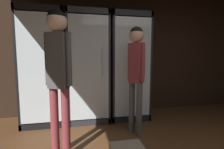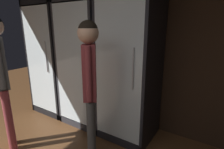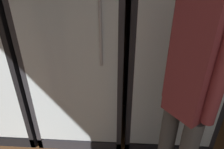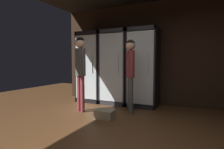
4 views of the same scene
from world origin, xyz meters
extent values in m
cube|color=black|center=(-1.99, 2.96, 1.02)|extent=(0.75, 0.04, 2.04)
cube|color=black|center=(-1.63, 2.64, 1.02)|extent=(0.04, 0.68, 2.04)
cube|color=black|center=(-1.99, 2.64, 0.05)|extent=(0.75, 0.68, 0.10)
cube|color=white|center=(-1.99, 2.93, 1.02)|extent=(0.67, 0.02, 1.80)
cube|color=silver|center=(-1.99, 2.64, 0.12)|extent=(0.65, 0.60, 0.02)
cylinder|color=brown|center=(-1.82, 2.64, 0.23)|extent=(0.07, 0.07, 0.20)
cylinder|color=brown|center=(-1.82, 2.64, 0.36)|extent=(0.02, 0.02, 0.07)
cylinder|color=white|center=(-1.82, 2.64, 0.21)|extent=(0.07, 0.07, 0.07)
cylinder|color=brown|center=(-1.82, 2.65, 0.82)|extent=(0.08, 0.08, 0.20)
cylinder|color=brown|center=(-1.82, 2.65, 0.96)|extent=(0.02, 0.02, 0.08)
cylinder|color=beige|center=(-1.82, 2.65, 0.83)|extent=(0.08, 0.08, 0.07)
cube|color=#2B2B30|center=(-1.20, 2.96, 1.02)|extent=(0.75, 0.04, 2.04)
cube|color=#2B2B30|center=(-1.56, 2.64, 1.02)|extent=(0.04, 0.68, 2.04)
cube|color=#2B2B30|center=(-0.85, 2.64, 1.02)|extent=(0.04, 0.68, 2.04)
cube|color=#2B2B30|center=(-1.20, 2.64, 0.05)|extent=(0.75, 0.68, 0.10)
cube|color=white|center=(-1.20, 2.93, 1.02)|extent=(0.67, 0.02, 1.80)
cube|color=silver|center=(-1.20, 2.31, 1.02)|extent=(0.67, 0.02, 1.80)
cylinder|color=#B2B2B7|center=(-0.98, 2.29, 1.12)|extent=(0.02, 0.02, 0.50)
cube|color=silver|center=(-1.20, 2.64, 0.12)|extent=(0.65, 0.60, 0.02)
cylinder|color=gray|center=(-1.43, 2.65, 0.25)|extent=(0.06, 0.06, 0.23)
cylinder|color=gray|center=(-1.43, 2.65, 0.40)|extent=(0.02, 0.02, 0.08)
cylinder|color=#B2332D|center=(-1.43, 2.65, 0.23)|extent=(0.07, 0.07, 0.08)
cylinder|color=gray|center=(-1.21, 2.63, 0.23)|extent=(0.07, 0.07, 0.20)
cylinder|color=gray|center=(-1.21, 2.63, 0.37)|extent=(0.02, 0.02, 0.09)
cylinder|color=tan|center=(-1.21, 2.63, 0.21)|extent=(0.07, 0.07, 0.06)
cylinder|color=#194723|center=(-0.98, 2.62, 0.22)|extent=(0.07, 0.07, 0.19)
cylinder|color=#194723|center=(-0.98, 2.62, 0.37)|extent=(0.03, 0.03, 0.09)
cylinder|color=tan|center=(-0.98, 2.62, 0.20)|extent=(0.07, 0.07, 0.07)
cube|color=silver|center=(-1.20, 2.64, 0.57)|extent=(0.65, 0.60, 0.02)
cylinder|color=gray|center=(-1.35, 2.60, 0.68)|extent=(0.08, 0.08, 0.21)
cylinder|color=gray|center=(-1.35, 2.60, 0.82)|extent=(0.03, 0.03, 0.08)
cylinder|color=#2D2D33|center=(-1.35, 2.60, 0.66)|extent=(0.08, 0.08, 0.08)
cylinder|color=#336B38|center=(-1.04, 2.63, 0.68)|extent=(0.06, 0.06, 0.21)
cylinder|color=#336B38|center=(-1.04, 2.63, 0.82)|extent=(0.02, 0.02, 0.06)
cylinder|color=beige|center=(-1.04, 2.63, 0.69)|extent=(0.06, 0.06, 0.08)
cube|color=silver|center=(-1.20, 2.64, 1.01)|extent=(0.65, 0.60, 0.02)
cylinder|color=#194723|center=(-1.45, 2.65, 1.14)|extent=(0.08, 0.08, 0.23)
cylinder|color=#2D2D33|center=(-1.45, 2.65, 1.13)|extent=(0.08, 0.08, 0.09)
cylinder|color=gray|center=(-1.29, 2.63, 1.12)|extent=(0.06, 0.06, 0.19)
cylinder|color=white|center=(-1.29, 2.63, 1.11)|extent=(0.07, 0.07, 0.06)
cylinder|color=#336B38|center=(-1.12, 2.68, 1.12)|extent=(0.06, 0.06, 0.20)
cylinder|color=beige|center=(-1.12, 2.68, 1.10)|extent=(0.06, 0.06, 0.08)
cylinder|color=#9EAD99|center=(-0.95, 2.67, 1.11)|extent=(0.06, 0.06, 0.19)
cylinder|color=#2D2D33|center=(-0.95, 2.67, 1.09)|extent=(0.07, 0.07, 0.06)
cube|color=black|center=(-0.41, 2.96, 1.02)|extent=(0.75, 0.04, 2.04)
cube|color=black|center=(-0.77, 2.64, 1.02)|extent=(0.04, 0.68, 2.04)
cube|color=black|center=(-0.06, 2.64, 1.02)|extent=(0.04, 0.68, 2.04)
cube|color=black|center=(-0.41, 2.64, 0.05)|extent=(0.75, 0.68, 0.10)
cube|color=white|center=(-0.41, 2.93, 1.02)|extent=(0.67, 0.02, 1.80)
cube|color=silver|center=(-0.41, 2.31, 1.02)|extent=(0.67, 0.02, 1.80)
cube|color=silver|center=(-0.41, 2.64, 0.12)|extent=(0.65, 0.60, 0.02)
cylinder|color=brown|center=(-0.57, 2.64, 0.22)|extent=(0.06, 0.06, 0.19)
cylinder|color=brown|center=(-0.57, 2.64, 0.36)|extent=(0.02, 0.02, 0.08)
cylinder|color=beige|center=(-0.57, 2.64, 0.20)|extent=(0.06, 0.06, 0.06)
cylinder|color=#336B38|center=(-0.24, 2.64, 0.23)|extent=(0.06, 0.06, 0.21)
cylinder|color=#336B38|center=(-0.24, 2.64, 0.38)|extent=(0.02, 0.02, 0.09)
cylinder|color=#2D2D33|center=(-0.24, 2.64, 0.20)|extent=(0.06, 0.06, 0.08)
cube|color=silver|center=(-0.41, 2.64, 0.57)|extent=(0.65, 0.60, 0.02)
cylinder|color=#9EAD99|center=(-0.63, 2.64, 0.67)|extent=(0.06, 0.06, 0.20)
cylinder|color=#9EAD99|center=(-0.63, 2.64, 0.81)|extent=(0.02, 0.02, 0.08)
cylinder|color=beige|center=(-0.63, 2.64, 0.67)|extent=(0.07, 0.07, 0.07)
cylinder|color=#336B38|center=(-0.41, 2.61, 0.68)|extent=(0.08, 0.08, 0.22)
cylinder|color=#336B38|center=(-0.41, 2.61, 0.84)|extent=(0.03, 0.03, 0.09)
cylinder|color=beige|center=(-0.41, 2.61, 0.69)|extent=(0.08, 0.08, 0.08)
cylinder|color=brown|center=(-0.19, 2.61, 0.68)|extent=(0.07, 0.07, 0.22)
cylinder|color=brown|center=(-0.19, 2.61, 0.84)|extent=(0.02, 0.02, 0.09)
cylinder|color=tan|center=(-0.19, 2.61, 0.65)|extent=(0.08, 0.08, 0.06)
cube|color=silver|center=(-0.41, 2.64, 1.01)|extent=(0.65, 0.60, 0.02)
cylinder|color=black|center=(-0.64, 2.64, 1.13)|extent=(0.08, 0.08, 0.22)
cylinder|color=#2D2D33|center=(-0.64, 2.64, 1.10)|extent=(0.08, 0.08, 0.07)
cylinder|color=#194723|center=(-0.42, 2.63, 1.13)|extent=(0.07, 0.07, 0.22)
cylinder|color=#B2332D|center=(-0.42, 2.63, 1.10)|extent=(0.07, 0.07, 0.07)
cylinder|color=#9EAD99|center=(-0.19, 2.64, 1.12)|extent=(0.08, 0.08, 0.20)
cylinder|color=beige|center=(-0.19, 2.64, 1.09)|extent=(0.08, 0.08, 0.08)
cube|color=brown|center=(-0.51, 1.89, 1.12)|extent=(0.23, 0.24, 0.61)
cylinder|color=brown|center=(-0.58, 1.99, 1.13)|extent=(0.06, 0.06, 0.58)
cylinder|color=brown|center=(-0.44, 1.79, 1.13)|extent=(0.06, 0.06, 0.58)
camera|label=1|loc=(-1.34, -0.40, 1.19)|focal=25.14mm
camera|label=2|loc=(0.70, 0.48, 1.61)|focal=28.50mm
camera|label=3|loc=(-0.83, 1.08, 1.46)|focal=31.62mm
camera|label=4|loc=(0.85, -2.00, 1.15)|focal=29.03mm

